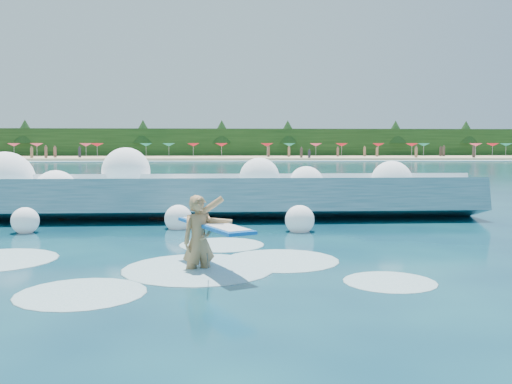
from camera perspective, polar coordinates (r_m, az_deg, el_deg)
ground at (r=11.49m, az=-6.89°, el=-6.85°), size 200.00×200.00×0.00m
beach at (r=89.26m, az=-4.11°, el=3.42°), size 140.00×20.00×0.40m
wet_band at (r=78.27m, az=-4.17°, el=3.11°), size 140.00×5.00×0.08m
treeline at (r=99.24m, az=-4.08°, el=4.88°), size 140.00×4.00×5.00m
breaking_wave at (r=18.23m, az=-9.43°, el=-0.67°), size 19.88×3.03×1.71m
rock_cluster at (r=19.17m, az=-8.35°, el=-0.83°), size 8.47×3.32×1.42m
surfer_with_board at (r=10.38m, az=-5.37°, el=-4.60°), size 1.44×2.86×1.69m
wave_spray at (r=18.20m, az=-12.39°, el=0.79°), size 15.66×4.89×2.32m
surf_foam at (r=11.13m, az=-8.63°, el=-7.25°), size 9.40×6.19×0.14m
beach_umbrellas at (r=91.60m, az=-4.18°, el=4.73°), size 110.38×6.71×0.50m
beachgoers at (r=85.97m, az=-2.07°, el=3.98°), size 109.40×11.90×1.94m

